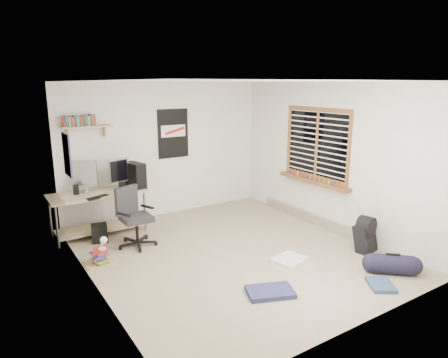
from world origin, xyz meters
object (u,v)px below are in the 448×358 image
office_chair (136,216)px  backpack (365,238)px  duffel_bag (392,264)px  desk (98,213)px  book_stack (101,253)px

office_chair → backpack: size_ratio=2.11×
office_chair → backpack: 3.50m
backpack → duffel_bag: bearing=-126.5°
desk → book_stack: size_ratio=3.44×
backpack → book_stack: bearing=141.2°
backpack → office_chair: bearing=131.6°
desk → backpack: (3.16, -2.90, -0.16)m
desk → book_stack: desk is taller
backpack → desk: bearing=125.3°
desk → book_stack: 1.22m
desk → book_stack: bearing=-97.6°
office_chair → backpack: office_chair is taller
office_chair → duffel_bag: bearing=-69.6°
office_chair → backpack: bearing=-58.2°
duffel_bag → book_stack: size_ratio=1.16×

